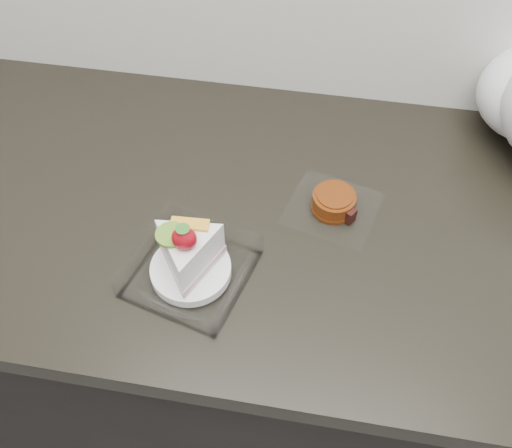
# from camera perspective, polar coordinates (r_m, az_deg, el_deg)

# --- Properties ---
(counter) EXTENTS (2.04, 0.64, 0.90)m
(counter) POSITION_cam_1_polar(r_m,az_deg,el_deg) (1.30, 4.66, -11.81)
(counter) COLOR black
(counter) RESTS_ON ground
(cake_tray) EXTENTS (0.20, 0.20, 0.13)m
(cake_tray) POSITION_cam_1_polar(r_m,az_deg,el_deg) (0.83, -6.67, -3.75)
(cake_tray) COLOR white
(cake_tray) RESTS_ON counter
(mooncake_wrap) EXTENTS (0.17, 0.16, 0.03)m
(mooncake_wrap) POSITION_cam_1_polar(r_m,az_deg,el_deg) (0.93, 7.82, 2.05)
(mooncake_wrap) COLOR white
(mooncake_wrap) RESTS_ON counter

